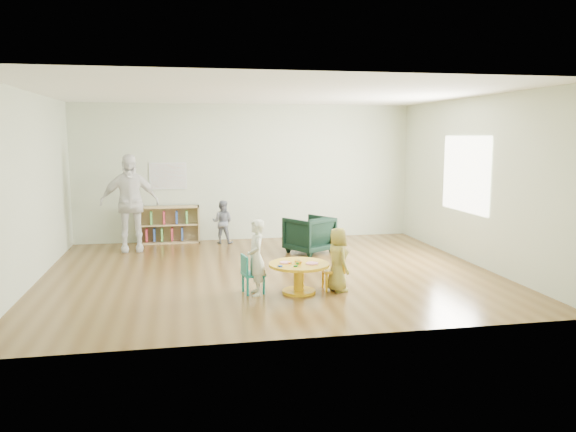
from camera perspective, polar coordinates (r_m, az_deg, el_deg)
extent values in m
plane|color=brown|center=(8.99, -1.93, -5.71)|extent=(7.00, 7.00, 0.00)
cube|color=white|center=(8.75, -2.01, 12.05)|extent=(7.00, 6.00, 0.10)
cube|color=beige|center=(11.73, -4.23, 4.43)|extent=(7.00, 0.10, 2.80)
cube|color=beige|center=(5.84, 2.58, 0.75)|extent=(7.00, 0.10, 2.80)
cube|color=beige|center=(8.93, -24.79, 2.56)|extent=(0.10, 6.00, 2.80)
cube|color=beige|center=(9.92, 18.46, 3.37)|extent=(0.10, 6.00, 2.80)
cube|color=white|center=(10.17, 17.57, 4.08)|extent=(0.02, 1.60, 1.30)
cylinder|color=gold|center=(7.79, 1.12, -6.44)|extent=(0.15, 0.15, 0.38)
cylinder|color=gold|center=(7.84, 1.11, -7.66)|extent=(0.46, 0.46, 0.04)
cylinder|color=gold|center=(7.74, 1.12, -4.95)|extent=(0.83, 0.83, 0.04)
cylinder|color=pink|center=(7.74, -0.30, -4.75)|extent=(0.15, 0.15, 0.02)
cylinder|color=pink|center=(7.70, 2.45, -4.83)|extent=(0.17, 0.17, 0.02)
cylinder|color=gold|center=(7.71, 1.02, -4.69)|extent=(0.08, 0.13, 0.04)
cylinder|color=#12671C|center=(7.63, 0.95, -4.83)|extent=(0.04, 0.05, 0.02)
cylinder|color=#12671C|center=(7.79, 1.08, -4.56)|extent=(0.04, 0.05, 0.02)
cube|color=red|center=(7.77, 1.17, -4.70)|extent=(0.06, 0.06, 0.02)
cube|color=orange|center=(7.71, 0.14, -4.80)|extent=(0.07, 0.07, 0.02)
cube|color=#183DB5|center=(7.53, -0.80, -5.11)|extent=(0.07, 0.07, 0.02)
cube|color=#12671C|center=(7.54, 0.79, -5.10)|extent=(0.07, 0.06, 0.02)
cube|color=#167B75|center=(7.77, -3.55, -5.89)|extent=(0.33, 0.33, 0.04)
cube|color=#167B75|center=(7.71, -4.45, -4.93)|extent=(0.08, 0.29, 0.25)
cylinder|color=#167B75|center=(7.88, -4.59, -6.78)|extent=(0.03, 0.03, 0.25)
cylinder|color=#167B75|center=(7.67, -4.11, -7.20)|extent=(0.03, 0.03, 0.25)
cylinder|color=#167B75|center=(7.95, -2.99, -6.64)|extent=(0.03, 0.03, 0.25)
cylinder|color=#167B75|center=(7.74, -2.47, -7.05)|extent=(0.03, 0.03, 0.25)
cube|color=gold|center=(7.96, 4.59, -5.53)|extent=(0.31, 0.31, 0.04)
cube|color=gold|center=(7.95, 5.51, -4.45)|extent=(0.04, 0.30, 0.26)
cylinder|color=gold|center=(7.91, 5.61, -6.73)|extent=(0.04, 0.04, 0.26)
cylinder|color=gold|center=(8.13, 5.21, -6.31)|extent=(0.04, 0.04, 0.26)
cylinder|color=gold|center=(7.85, 3.93, -6.81)|extent=(0.04, 0.04, 0.26)
cylinder|color=gold|center=(8.08, 3.57, -6.38)|extent=(0.04, 0.04, 0.26)
cube|color=tan|center=(11.63, -14.84, -0.94)|extent=(0.03, 0.30, 0.75)
cube|color=tan|center=(11.60, -9.07, -0.78)|extent=(0.03, 0.30, 0.75)
cube|color=tan|center=(11.66, -11.91, -2.61)|extent=(1.20, 0.30, 0.03)
cube|color=tan|center=(11.55, -12.01, 0.90)|extent=(1.20, 0.30, 0.03)
cube|color=tan|center=(11.60, -11.96, -0.86)|extent=(1.14, 0.28, 0.03)
cube|color=tan|center=(11.74, -11.95, -0.76)|extent=(1.20, 0.02, 0.75)
cube|color=#C53447|center=(11.63, -14.15, -1.88)|extent=(0.04, 0.18, 0.26)
cube|color=#2D4D9D|center=(11.62, -13.41, -1.86)|extent=(0.04, 0.18, 0.26)
cube|color=#61BA56|center=(11.61, -12.67, -1.85)|extent=(0.04, 0.18, 0.26)
cube|color=#C53447|center=(11.61, -11.69, -1.82)|extent=(0.04, 0.18, 0.26)
cube|color=#2D4D9D|center=(11.61, -10.70, -1.79)|extent=(0.04, 0.18, 0.26)
cube|color=#61BA56|center=(11.57, -13.72, -0.19)|extent=(0.04, 0.18, 0.26)
cube|color=#C53447|center=(11.56, -12.48, -0.15)|extent=(0.04, 0.18, 0.26)
cube|color=#2D4D9D|center=(11.55, -11.24, -0.12)|extent=(0.04, 0.18, 0.26)
cube|color=#61BA56|center=(11.55, -10.25, -0.10)|extent=(0.04, 0.18, 0.26)
cube|color=silver|center=(11.64, -12.09, 4.00)|extent=(0.74, 0.01, 0.54)
cube|color=#FE3536|center=(11.64, -12.09, 4.00)|extent=(0.70, 0.00, 0.50)
imported|color=black|center=(10.40, 2.17, -1.90)|extent=(1.01, 1.02, 0.68)
imported|color=silver|center=(7.63, -3.26, -4.23)|extent=(0.26, 0.39, 1.04)
imported|color=yellow|center=(7.84, 5.08, -4.43)|extent=(0.36, 0.48, 0.90)
imported|color=#17213A|center=(11.36, -6.67, -0.61)|extent=(0.51, 0.45, 0.88)
imported|color=white|center=(10.90, -15.80, 1.29)|extent=(1.10, 0.54, 1.82)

